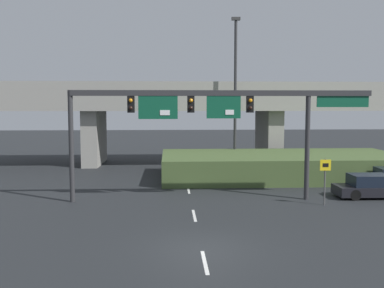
{
  "coord_description": "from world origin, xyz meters",
  "views": [
    {
      "loc": [
        -1.24,
        -16.99,
        5.58
      ],
      "look_at": [
        0.0,
        7.3,
        3.41
      ],
      "focal_mm": 42.0,
      "sensor_mm": 36.0,
      "label": 1
    }
  ],
  "objects": [
    {
      "name": "ground_plane",
      "position": [
        0.0,
        0.0,
        0.0
      ],
      "size": [
        160.0,
        160.0,
        0.0
      ],
      "primitive_type": "plane",
      "color": "black"
    },
    {
      "name": "lane_markings",
      "position": [
        0.0,
        11.78,
        0.0
      ],
      "size": [
        0.14,
        29.17,
        0.01
      ],
      "color": "silver",
      "rests_on": "ground"
    },
    {
      "name": "signal_gantry",
      "position": [
        1.17,
        8.57,
        5.21
      ],
      "size": [
        17.34,
        0.44,
        6.36
      ],
      "color": "#2D2D30",
      "rests_on": "ground"
    },
    {
      "name": "speed_limit_sign",
      "position": [
        7.32,
        7.01,
        1.69
      ],
      "size": [
        0.6,
        0.11,
        2.59
      ],
      "color": "#4C4C4C",
      "rests_on": "ground"
    },
    {
      "name": "highway_light_pole_near",
      "position": [
        4.26,
        20.21,
        6.7
      ],
      "size": [
        0.7,
        0.36,
        12.66
      ],
      "color": "#2D2D30",
      "rests_on": "ground"
    },
    {
      "name": "overpass_bridge",
      "position": [
        -0.0,
        24.99,
        5.33
      ],
      "size": [
        38.54,
        7.72,
        7.5
      ],
      "color": "gray",
      "rests_on": "ground"
    },
    {
      "name": "grass_embankment",
      "position": [
        7.24,
        16.44,
        0.9
      ],
      "size": [
        17.99,
        8.38,
        1.8
      ],
      "color": "#42562D",
      "rests_on": "ground"
    },
    {
      "name": "parked_sedan_near_right",
      "position": [
        10.82,
        8.94,
        0.64
      ],
      "size": [
        4.35,
        1.88,
        1.39
      ],
      "rotation": [
        0.0,
        0.0,
        -0.01
      ],
      "color": "black",
      "rests_on": "ground"
    }
  ]
}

